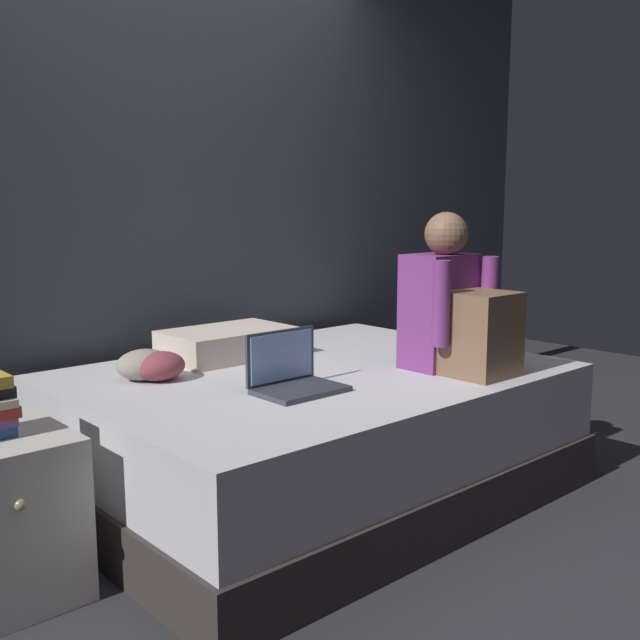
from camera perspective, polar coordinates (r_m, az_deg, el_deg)
ground_plane at (r=2.91m, az=0.51°, el=-15.79°), size 8.00×8.00×0.00m
wall_back at (r=3.62m, az=-12.65°, el=10.88°), size 5.60×0.10×2.70m
bed at (r=3.14m, az=-0.50°, el=-8.68°), size 2.00×1.50×0.53m
person_sitting at (r=3.07m, az=10.52°, el=0.71°), size 0.39×0.44×0.66m
laptop at (r=2.73m, az=-2.15°, el=-4.39°), size 0.32×0.23×0.22m
pillow at (r=3.33m, az=-7.21°, el=-1.79°), size 0.56×0.36×0.13m
clothes_pile at (r=2.96m, az=-13.02°, el=-3.45°), size 0.25×0.23×0.12m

